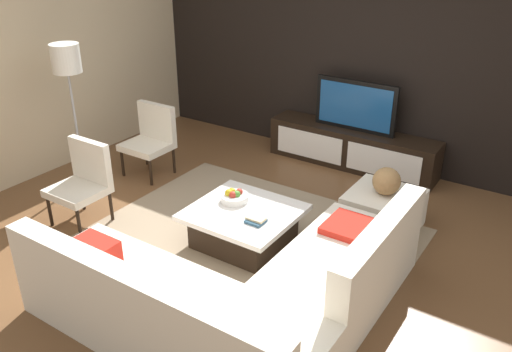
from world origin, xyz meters
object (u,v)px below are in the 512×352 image
object	(u,v)px
media_console	(352,148)
fruit_bowl	(234,197)
television	(355,106)
accent_chair_near	(84,178)
sectional_couch	(239,295)
coffee_table	(244,226)
accent_chair_far	(151,135)
ottoman	(383,211)
decorative_ball	(387,181)
book_stack	(256,220)
floor_lamp	(67,67)

from	to	relation	value
media_console	fruit_bowl	size ratio (longest dim) A/B	7.86
television	accent_chair_near	size ratio (longest dim) A/B	1.22
sectional_couch	coffee_table	distance (m)	1.15
sectional_couch	accent_chair_near	xyz separation A→B (m)	(-2.28, 0.44, 0.21)
television	accent_chair_far	bearing A→B (deg)	-142.35
sectional_couch	ottoman	distance (m)	2.04
fruit_bowl	coffee_table	bearing A→B (deg)	-28.56
decorative_ball	accent_chair_near	bearing A→B (deg)	-149.74
accent_chair_near	ottoman	size ratio (longest dim) A/B	1.24
accent_chair_far	book_stack	xyz separation A→B (m)	(2.13, -0.87, -0.09)
television	coffee_table	bearing A→B (deg)	-92.49
accent_chair_far	floor_lamp	bearing A→B (deg)	-121.71
television	decorative_ball	bearing A→B (deg)	-53.79
television	book_stack	xyz separation A→B (m)	(0.12, -2.42, -0.42)
fruit_bowl	decorative_ball	distance (m)	1.53
ottoman	book_stack	distance (m)	1.42
fruit_bowl	decorative_ball	xyz separation A→B (m)	(1.20, 0.94, 0.11)
fruit_bowl	book_stack	world-z (taller)	fruit_bowl
sectional_couch	accent_chair_far	world-z (taller)	accent_chair_far
sectional_couch	floor_lamp	size ratio (longest dim) A/B	1.47
television	fruit_bowl	xyz separation A→B (m)	(-0.28, -2.20, -0.39)
accent_chair_near	book_stack	world-z (taller)	accent_chair_near
television	fruit_bowl	distance (m)	2.25
sectional_couch	coffee_table	xyz separation A→B (m)	(-0.63, 0.96, -0.08)
floor_lamp	ottoman	size ratio (longest dim) A/B	2.40
coffee_table	decorative_ball	bearing A→B (deg)	45.48
media_console	sectional_couch	bearing A→B (deg)	-80.79
media_console	coffee_table	world-z (taller)	media_console
ottoman	floor_lamp	bearing A→B (deg)	-164.15
sectional_couch	book_stack	distance (m)	0.94
fruit_bowl	television	bearing A→B (deg)	82.67
accent_chair_near	decorative_ball	bearing A→B (deg)	32.75
coffee_table	decorative_ball	distance (m)	1.50
sectional_couch	decorative_ball	xyz separation A→B (m)	(0.39, 2.00, 0.26)
accent_chair_near	fruit_bowl	world-z (taller)	accent_chair_near
coffee_table	floor_lamp	bearing A→B (deg)	178.57
fruit_bowl	accent_chair_far	xyz separation A→B (m)	(-1.73, 0.65, 0.06)
television	book_stack	size ratio (longest dim) A/B	5.96
sectional_couch	accent_chair_near	world-z (taller)	accent_chair_near
sectional_couch	decorative_ball	world-z (taller)	sectional_couch
coffee_table	book_stack	size ratio (longest dim) A/B	5.64
accent_chair_near	decorative_ball	distance (m)	3.10
television	coffee_table	xyz separation A→B (m)	(-0.10, -2.30, -0.62)
accent_chair_near	floor_lamp	distance (m)	1.34
floor_lamp	decorative_ball	world-z (taller)	floor_lamp
decorative_ball	book_stack	distance (m)	1.42
decorative_ball	fruit_bowl	bearing A→B (deg)	-142.04
floor_lamp	book_stack	size ratio (longest dim) A/B	9.45
sectional_couch	accent_chair_near	size ratio (longest dim) A/B	2.84
media_console	floor_lamp	xyz separation A→B (m)	(-2.52, -2.24, 1.17)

